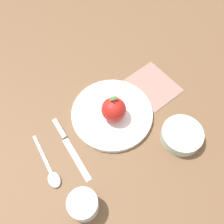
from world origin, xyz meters
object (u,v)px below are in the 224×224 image
at_px(apple, 114,109).
at_px(cup, 83,205).
at_px(linen_napkin, 153,86).
at_px(knife, 68,144).
at_px(side_bowl, 182,135).
at_px(dinner_plate, 112,114).
at_px(spoon, 51,173).

relative_size(apple, cup, 1.11).
distance_m(cup, linen_napkin, 0.45).
bearing_deg(knife, linen_napkin, -58.82).
height_order(cup, linen_napkin, cup).
distance_m(side_bowl, knife, 0.34).
height_order(knife, linen_napkin, knife).
xyz_separation_m(knife, linen_napkin, (0.18, -0.30, -0.00)).
distance_m(dinner_plate, cup, 0.29).
relative_size(dinner_plate, side_bowl, 2.07).
bearing_deg(cup, spoon, 40.91).
bearing_deg(linen_napkin, cup, 144.70).
bearing_deg(spoon, side_bowl, -80.55).
relative_size(spoon, linen_napkin, 1.06).
distance_m(dinner_plate, side_bowl, 0.22).
bearing_deg(cup, knife, 11.56).
xyz_separation_m(cup, linen_napkin, (0.37, -0.26, -0.03)).
height_order(side_bowl, linen_napkin, side_bowl).
distance_m(side_bowl, spoon, 0.40).
relative_size(side_bowl, knife, 0.60).
bearing_deg(linen_napkin, dinner_plate, 122.38).
relative_size(apple, spoon, 0.50).
bearing_deg(linen_napkin, apple, 125.90).
height_order(apple, spoon, apple).
bearing_deg(cup, dinner_plate, -21.63).
bearing_deg(dinner_plate, linen_napkin, -57.62).
relative_size(knife, linen_napkin, 1.26).
relative_size(dinner_plate, cup, 3.28).
height_order(knife, spoon, spoon).
xyz_separation_m(side_bowl, cup, (-0.17, 0.30, 0.01)).
relative_size(knife, spoon, 1.19).
xyz_separation_m(apple, knife, (-0.07, 0.15, -0.05)).
xyz_separation_m(spoon, linen_napkin, (0.27, -0.35, -0.00)).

